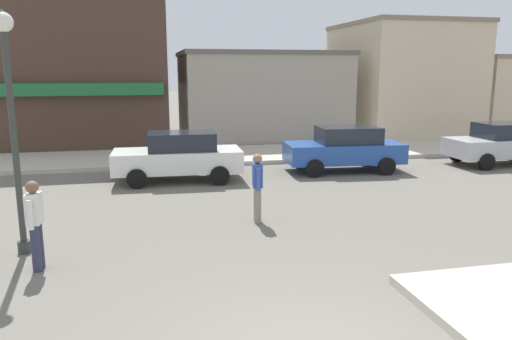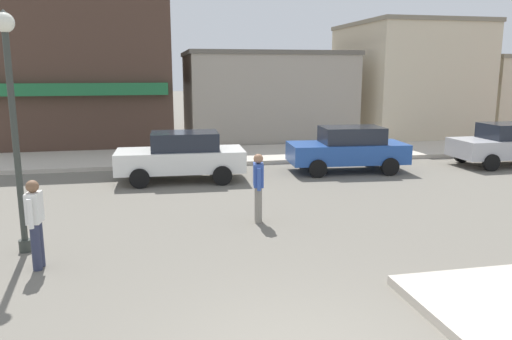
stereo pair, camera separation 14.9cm
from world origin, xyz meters
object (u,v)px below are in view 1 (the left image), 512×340
Objects in this scene: lamp_post at (10,99)px; pedestrian_crossing_near at (35,222)px; parked_car_second at (345,148)px; parked_car_third at (503,143)px; pedestrian_crossing_far at (257,186)px; parked_car_nearest at (179,156)px.

pedestrian_crossing_near is (0.43, -0.94, -2.09)m from lamp_post.
pedestrian_crossing_near reaches higher than parked_car_second.
lamp_post is at bearing -158.84° from parked_car_third.
parked_car_third is (15.36, 5.94, -2.15)m from lamp_post.
pedestrian_crossing_far is (-4.29, -5.14, 0.06)m from parked_car_second.
lamp_post is 2.33m from pedestrian_crossing_near.
parked_car_third is 2.49× the size of pedestrian_crossing_near.
pedestrian_crossing_far is at bearing 10.97° from lamp_post.
pedestrian_crossing_far is at bearing -73.37° from parked_car_nearest.
parked_car_nearest is 5.74m from parked_car_second.
pedestrian_crossing_far reaches higher than parked_car_nearest.
parked_car_third is at bearing 0.78° from parked_car_nearest.
pedestrian_crossing_near and pedestrian_crossing_far have the same top height.
pedestrian_crossing_near is at bearing -156.97° from pedestrian_crossing_far.
parked_car_third is at bearing -1.22° from parked_car_second.
lamp_post is 16.61m from parked_car_third.
pedestrian_crossing_near is (-14.92, -6.88, 0.06)m from parked_car_third.
parked_car_nearest is at bearing 66.18° from pedestrian_crossing_near.
parked_car_second is at bearing 178.78° from parked_car_third.
parked_car_nearest is 11.96m from parked_car_third.
parked_car_nearest is at bearing 59.55° from lamp_post.
parked_car_third is at bearing 25.47° from pedestrian_crossing_far.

